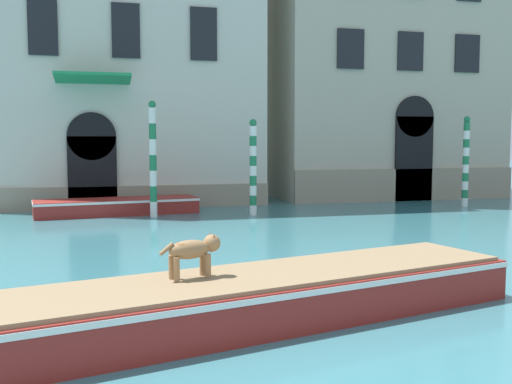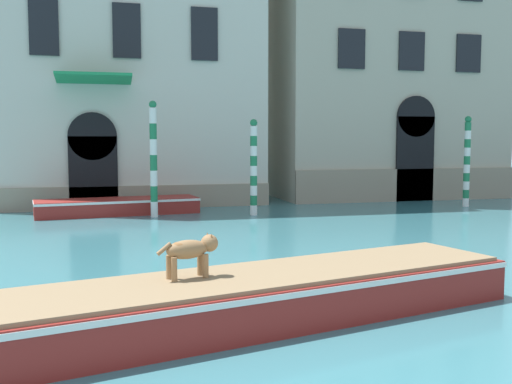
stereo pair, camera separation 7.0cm
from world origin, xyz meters
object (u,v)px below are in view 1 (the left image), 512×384
at_px(mooring_pole_0, 253,167).
at_px(dog_on_deck, 194,250).
at_px(mooring_pole_1, 153,159).
at_px(boat_moored_near_palazzo, 117,206).
at_px(mooring_pole_2, 466,161).
at_px(boat_foreground, 269,295).

bearing_deg(mooring_pole_0, dog_on_deck, -108.09).
distance_m(dog_on_deck, mooring_pole_0, 12.39).
bearing_deg(mooring_pole_1, boat_moored_near_palazzo, 137.80).
xyz_separation_m(dog_on_deck, mooring_pole_2, (12.51, 12.28, 0.68)).
height_order(boat_moored_near_palazzo, mooring_pole_0, mooring_pole_0).
distance_m(dog_on_deck, boat_moored_near_palazzo, 13.20).
distance_m(dog_on_deck, mooring_pole_1, 12.13).
xyz_separation_m(boat_foreground, mooring_pole_0, (2.74, 11.71, 1.30)).
bearing_deg(boat_foreground, mooring_pole_2, 32.99).
xyz_separation_m(mooring_pole_0, mooring_pole_2, (8.66, 0.51, 0.10)).
distance_m(mooring_pole_0, mooring_pole_1, 3.41).
bearing_deg(dog_on_deck, mooring_pole_0, 56.23).
distance_m(boat_moored_near_palazzo, mooring_pole_1, 2.31).
height_order(boat_foreground, boat_moored_near_palazzo, boat_foreground).
bearing_deg(dog_on_deck, boat_foreground, -12.85).
distance_m(boat_foreground, dog_on_deck, 1.32).
relative_size(dog_on_deck, mooring_pole_2, 0.25).
bearing_deg(mooring_pole_2, boat_moored_near_palazzo, 176.19).
xyz_separation_m(dog_on_deck, mooring_pole_1, (0.47, 12.09, 0.87)).
distance_m(boat_foreground, boat_moored_near_palazzo, 13.23).
relative_size(boat_foreground, mooring_pole_0, 2.48).
height_order(mooring_pole_1, mooring_pole_2, mooring_pole_1).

